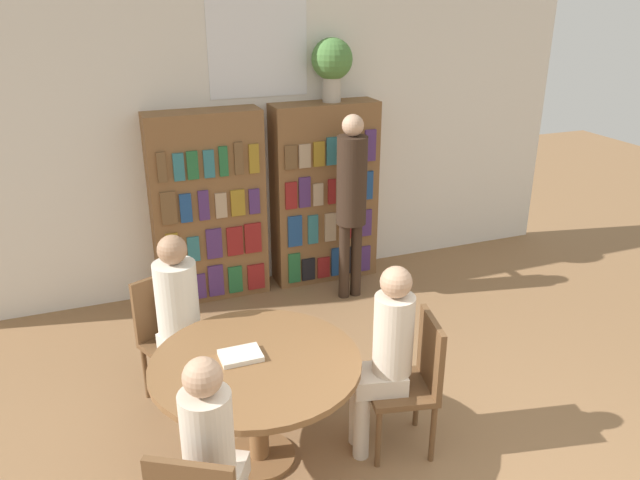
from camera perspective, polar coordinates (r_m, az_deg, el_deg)
The scene contains 12 objects.
wall_back at distance 5.87m, azimuth -5.50°, elevation 10.11°, with size 6.40×0.07×3.00m.
bookshelf_left at distance 5.73m, azimuth -10.17°, elevation 2.92°, with size 1.01×0.34×1.74m.
bookshelf_right at distance 6.03m, azimuth 0.42°, elevation 4.26°, with size 1.01×0.34×1.74m.
flower_vase at distance 5.80m, azimuth 1.10°, elevation 15.93°, with size 0.37×0.37×0.57m.
reading_table at distance 3.76m, azimuth -5.85°, elevation -12.35°, with size 1.23×1.23×0.72m.
chair_left_side at distance 4.49m, azimuth -13.57°, elevation -8.17°, with size 0.53×0.53×0.90m.
chair_far_side at distance 3.95m, azimuth 8.49°, elevation -12.31°, with size 0.48×0.48×0.90m.
seated_reader_left at distance 4.25m, azimuth -12.58°, elevation -6.47°, with size 0.39×0.42×1.26m.
seated_reader_right at distance 3.80m, azimuth 5.97°, elevation -10.05°, with size 0.38×0.31×1.26m.
seated_reader_back at distance 3.12m, azimuth -9.78°, elevation -18.69°, with size 0.37×0.40×1.25m.
librarian_standing at distance 5.56m, azimuth 2.90°, elevation 4.52°, with size 0.27×0.54×1.72m.
open_book_on_table at distance 3.72m, azimuth -7.27°, elevation -10.43°, with size 0.24×0.18×0.03m.
Camera 1 is at (-1.56, -1.79, 2.73)m, focal length 35.00 mm.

